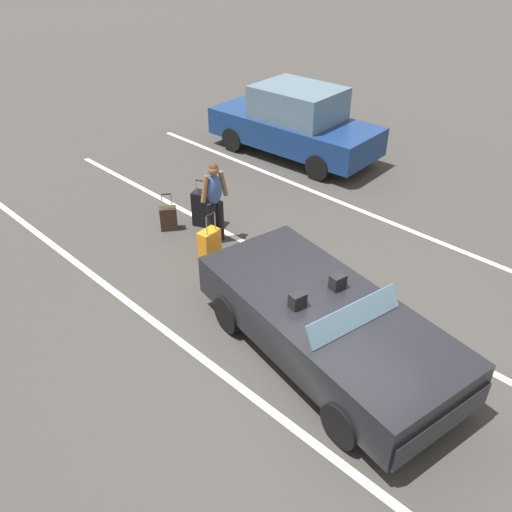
{
  "coord_description": "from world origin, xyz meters",
  "views": [
    {
      "loc": [
        3.29,
        -4.79,
        5.53
      ],
      "look_at": [
        -1.76,
        0.39,
        0.75
      ],
      "focal_mm": 37.02,
      "sensor_mm": 36.0,
      "label": 1
    }
  ],
  "objects": [
    {
      "name": "lot_line_mid",
      "position": [
        0.0,
        1.39,
        0.0
      ],
      "size": [
        18.0,
        0.12,
        0.01
      ],
      "primitive_type": "cube",
      "color": "silver",
      "rests_on": "ground_plane"
    },
    {
      "name": "ground_plane",
      "position": [
        0.0,
        0.0,
        0.0
      ],
      "size": [
        80.0,
        80.0,
        0.0
      ],
      "primitive_type": "plane",
      "color": "#383533"
    },
    {
      "name": "suitcase_large_black",
      "position": [
        -4.14,
        1.32,
        0.37
      ],
      "size": [
        0.55,
        0.45,
        1.05
      ],
      "rotation": [
        0.0,
        0.0,
        1.99
      ],
      "color": "black",
      "rests_on": "ground_plane"
    },
    {
      "name": "suitcase_small_carryon",
      "position": [
        -4.53,
        0.68,
        0.25
      ],
      "size": [
        0.36,
        0.39,
        0.84
      ],
      "rotation": [
        0.0,
        0.0,
        2.5
      ],
      "color": "#2D2319",
      "rests_on": "ground_plane"
    },
    {
      "name": "traveler_person",
      "position": [
        -3.51,
        1.06,
        0.93
      ],
      "size": [
        0.27,
        0.61,
        1.65
      ],
      "rotation": [
        0.0,
        0.0,
        -0.17
      ],
      "color": "black",
      "rests_on": "ground_plane"
    },
    {
      "name": "parked_sedan_far",
      "position": [
        -5.25,
        5.42,
        0.89
      ],
      "size": [
        4.6,
        2.08,
        1.82
      ],
      "rotation": [
        0.0,
        0.0,
        3.2
      ],
      "color": "navy",
      "rests_on": "ground_plane"
    },
    {
      "name": "convertible_car",
      "position": [
        0.21,
        -0.04,
        0.59
      ],
      "size": [
        4.39,
        2.48,
        1.24
      ],
      "rotation": [
        0.0,
        0.0,
        -0.18
      ],
      "color": "black",
      "rests_on": "ground_plane"
    },
    {
      "name": "suitcase_medium_bright",
      "position": [
        -3.09,
        0.52,
        0.31
      ],
      "size": [
        0.27,
        0.42,
        1.0
      ],
      "rotation": [
        0.0,
        0.0,
        3.23
      ],
      "color": "orange",
      "rests_on": "ground_plane"
    },
    {
      "name": "lot_line_far",
      "position": [
        0.0,
        4.09,
        0.0
      ],
      "size": [
        18.0,
        0.12,
        0.01
      ],
      "primitive_type": "cube",
      "color": "silver",
      "rests_on": "ground_plane"
    },
    {
      "name": "lot_line_near",
      "position": [
        0.0,
        -1.31,
        0.0
      ],
      "size": [
        18.0,
        0.12,
        0.01
      ],
      "primitive_type": "cube",
      "color": "silver",
      "rests_on": "ground_plane"
    }
  ]
}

